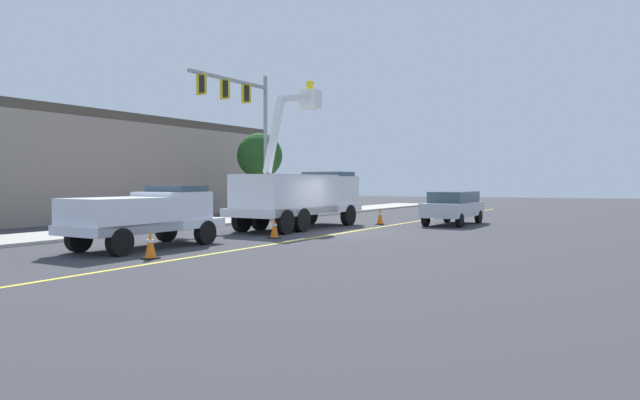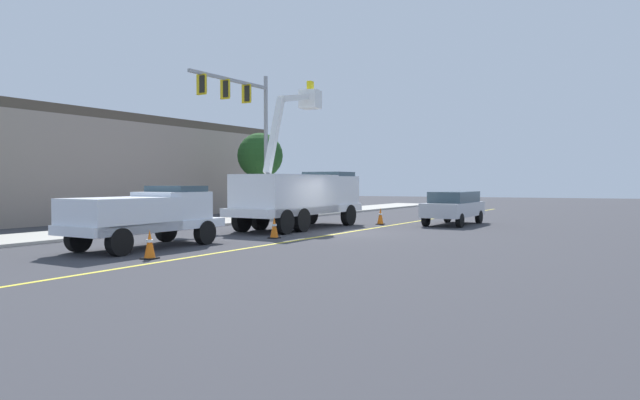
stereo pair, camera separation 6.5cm
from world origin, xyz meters
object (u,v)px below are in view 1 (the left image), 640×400
Objects in this scene: passing_minivan at (453,206)px; traffic_cone_mid_rear at (380,216)px; traffic_cone_leading at (150,245)px; traffic_signal_mast at (245,115)px; service_pickup_truck at (145,215)px; traffic_cone_mid_front at (274,228)px; utility_bucket_truck at (300,194)px.

passing_minivan is 5.86× the size of traffic_cone_mid_rear.
traffic_cone_leading is (-16.55, 5.95, -0.56)m from passing_minivan.
traffic_signal_mast is at bearing 18.86° from traffic_cone_leading.
traffic_cone_mid_front is at bearing -28.32° from service_pickup_truck.
utility_bucket_truck is 5.02m from traffic_cone_mid_front.
traffic_cone_mid_front is at bearing 151.41° from passing_minivan.
traffic_signal_mast is at bearing 102.41° from passing_minivan.
traffic_cone_leading is at bearing 174.90° from traffic_cone_mid_front.
traffic_cone_mid_front is 10.68m from traffic_signal_mast.
passing_minivan is at bearing -69.64° from traffic_cone_mid_rear.
passing_minivan is 12.06m from traffic_signal_mast.
traffic_cone_leading is 0.10× the size of traffic_signal_mast.
utility_bucket_truck is at bearing 142.83° from traffic_cone_mid_rear.
traffic_cone_leading is 6.77m from traffic_cone_mid_front.
service_pickup_truck is at bearing 41.68° from traffic_cone_leading.
service_pickup_truck is at bearing 161.75° from traffic_cone_mid_rear.
traffic_signal_mast reaches higher than passing_minivan.
traffic_cone_mid_rear reaches higher than traffic_cone_leading.
service_pickup_truck is 7.02× the size of traffic_cone_mid_front.
traffic_signal_mast reaches higher than traffic_cone_mid_rear.
service_pickup_truck is 6.96× the size of traffic_cone_leading.
traffic_cone_mid_front is (4.62, -2.49, -0.71)m from service_pickup_truck.
utility_bucket_truck is 10.08× the size of traffic_cone_leading.
utility_bucket_truck reaches higher than passing_minivan.
traffic_cone_mid_front is at bearing -168.26° from utility_bucket_truck.
passing_minivan is at bearing -77.59° from traffic_signal_mast.
traffic_signal_mast is (-2.37, 10.79, 4.84)m from passing_minivan.
service_pickup_truck is at bearing 151.50° from passing_minivan.
service_pickup_truck is at bearing 170.94° from utility_bucket_truck.
utility_bucket_truck is 4.84m from traffic_cone_mid_rear.
traffic_signal_mast is (7.44, 5.44, 5.40)m from traffic_cone_mid_front.
service_pickup_truck reaches higher than traffic_cone_leading.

